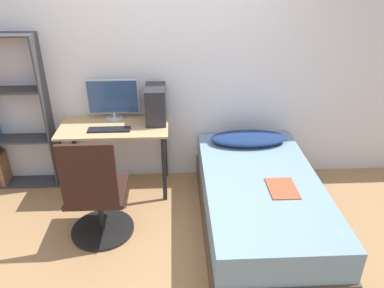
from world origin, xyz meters
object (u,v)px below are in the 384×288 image
Objects in this scene: keyboard at (109,130)px; pc_tower at (156,104)px; bookshelf at (5,117)px; office_chair at (97,202)px; bed at (260,203)px; monitor at (113,98)px.

pc_tower is (0.46, 0.20, 0.18)m from keyboard.
keyboard is (1.10, -0.27, -0.04)m from bookshelf.
bed is at bearing 3.11° from office_chair.
bed is (2.52, -0.85, -0.55)m from bookshelf.
bed is at bearing -22.10° from keyboard.
monitor is at bearing 86.05° from office_chair.
office_chair is 2.79× the size of pc_tower.
monitor reaches higher than bed.
keyboard is at bearing -14.03° from bookshelf.
monitor is 1.42× the size of pc_tower.
office_chair reaches higher than keyboard.
bookshelf is 3.12× the size of monitor.
monitor is 0.36m from keyboard.
bookshelf is 2.71m from bed.
pc_tower is (1.56, -0.07, 0.14)m from bookshelf.
bed is 1.41m from pc_tower.
monitor is at bearing 0.97° from bookshelf.
bed is 3.67× the size of monitor.
monitor is 0.45m from pc_tower.
bed is at bearing -39.03° from pc_tower.
monitor is at bearing 86.59° from keyboard.
office_chair reaches higher than bed.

